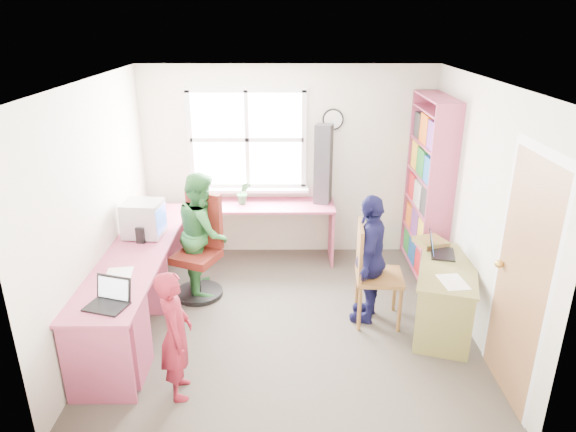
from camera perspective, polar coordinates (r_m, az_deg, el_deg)
The scene contains 19 objects.
room at distance 4.93m, azimuth 0.13°, elevation 1.16°, with size 3.64×3.44×2.44m.
l_desk at distance 5.08m, azimuth -15.06°, elevation -8.48°, with size 2.38×2.95×0.75m.
right_desk at distance 5.30m, azimuth 17.19°, elevation -7.09°, with size 0.85×1.26×0.66m.
bookshelf at distance 6.26m, azimuth 15.28°, elevation 2.72°, with size 0.30×1.02×2.10m.
swivel_chair at distance 5.74m, azimuth -9.72°, elevation -4.02°, with size 0.70×0.70×1.14m.
wooden_chair at distance 5.18m, azimuth 9.27°, elevation -5.94°, with size 0.49×0.49×1.05m.
crt_monitor at distance 5.56m, azimuth -15.76°, elevation -0.31°, with size 0.42×0.38×0.38m.
laptop_left at distance 4.41m, azimuth -19.23°, elevation -8.69°, with size 0.38×0.34×0.22m.
laptop_right at distance 5.42m, azimuth 16.34°, elevation -3.60°, with size 0.33×0.37×0.22m.
speaker_a at distance 5.45m, azimuth -16.00°, elevation -2.01°, with size 0.10×0.10×0.17m.
speaker_b at distance 5.95m, azimuth -14.21°, elevation 0.12°, with size 0.10×0.10×0.16m.
cd_tower at distance 6.26m, azimuth 3.93°, elevation 5.73°, with size 0.24×0.22×0.98m.
game_box at distance 5.63m, azimuth 15.57°, elevation -2.79°, with size 0.36×0.36×0.06m.
paper_a at distance 4.87m, azimuth -18.31°, elevation -6.28°, with size 0.27×0.35×0.00m.
paper_b at distance 4.93m, azimuth 17.87°, elevation -6.99°, with size 0.25×0.33×0.00m.
potted_plant at distance 6.33m, azimuth -4.98°, elevation 2.57°, with size 0.16×0.13×0.28m, color #2F773A.
person_red at distance 4.28m, azimuth -12.36°, elevation -12.77°, with size 0.41×0.27×1.11m, color maroon.
person_green at distance 5.75m, azimuth -9.43°, elevation -1.83°, with size 0.67×0.52×1.37m, color #2E7534.
person_navy at distance 5.18m, azimuth 9.09°, elevation -4.69°, with size 0.78×0.33×1.34m, color #161646.
Camera 1 is at (-0.01, -4.53, 2.92)m, focal length 32.00 mm.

